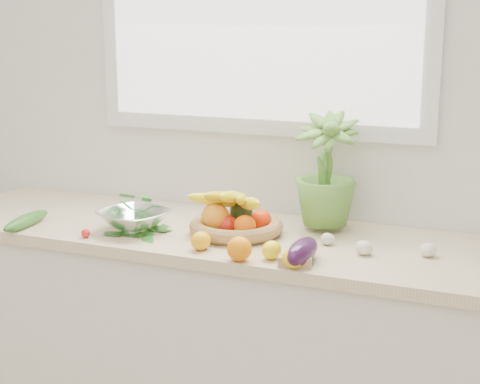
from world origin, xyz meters
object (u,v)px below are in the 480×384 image
at_px(apple, 227,226).
at_px(potted_herb, 326,169).
at_px(fruit_basket, 235,220).
at_px(cucumber, 26,221).
at_px(colander_with_spinach, 134,214).
at_px(eggplant, 302,251).

xyz_separation_m(apple, potted_herb, (0.28, 0.20, 0.18)).
bearing_deg(potted_herb, fruit_basket, -147.96).
xyz_separation_m(cucumber, colander_with_spinach, (0.38, 0.10, 0.04)).
relative_size(eggplant, potted_herb, 0.49).
height_order(cucumber, colander_with_spinach, colander_with_spinach).
height_order(apple, cucumber, apple).
distance_m(cucumber, fruit_basket, 0.75).
relative_size(apple, colander_with_spinach, 0.25).
relative_size(potted_herb, colander_with_spinach, 1.37).
bearing_deg(apple, fruit_basket, 62.32).
relative_size(cucumber, fruit_basket, 0.78).
distance_m(cucumber, colander_with_spinach, 0.40).
xyz_separation_m(cucumber, potted_herb, (0.99, 0.37, 0.19)).
xyz_separation_m(potted_herb, colander_with_spinach, (-0.60, -0.27, -0.16)).
bearing_deg(colander_with_spinach, potted_herb, 24.21).
distance_m(eggplant, colander_with_spinach, 0.65).
bearing_deg(cucumber, colander_with_spinach, 14.86).
bearing_deg(cucumber, eggplant, -0.19).
distance_m(eggplant, potted_herb, 0.42).
bearing_deg(fruit_basket, potted_herb, 32.04).
distance_m(apple, fruit_basket, 0.04).
xyz_separation_m(potted_herb, fruit_basket, (-0.27, -0.17, -0.17)).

